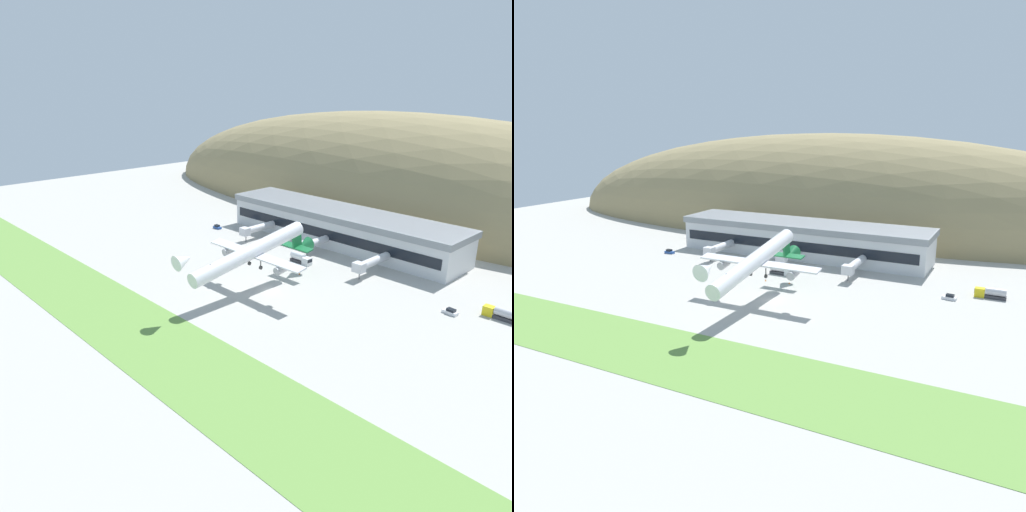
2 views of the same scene
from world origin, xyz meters
TOP-DOWN VIEW (x-y plane):
  - ground_plane at (0.00, 0.00)m, footprint 417.91×417.91m
  - grass_strip_foreground at (0.00, -40.25)m, footprint 376.12×23.13m
  - hill_backdrop at (-25.01, 109.55)m, footprint 307.89×88.51m
  - terminal_building at (-12.91, 50.27)m, footprint 93.43×20.93m
  - jetway_0 at (-37.93, 31.33)m, footprint 3.38×16.36m
  - jetway_1 at (-11.59, 33.45)m, footprint 3.38×12.37m
  - jetway_2 at (13.05, 31.13)m, footprint 3.38×16.75m
  - cargo_airplane at (-2.79, -3.87)m, footprint 35.15×50.52m
  - service_car_0 at (-58.64, 29.23)m, footprint 3.79×1.72m
  - service_car_1 at (43.21, 22.99)m, footprint 4.02×2.06m
  - fuel_truck at (-8.73, 23.56)m, footprint 8.04×2.74m
  - box_truck at (53.19, 29.35)m, footprint 8.34×2.27m
  - traffic_cone_0 at (-9.91, 14.74)m, footprint 0.52×0.52m
  - traffic_cone_1 at (-2.20, 15.64)m, footprint 0.52×0.52m

SIDE VIEW (x-z plane):
  - ground_plane at x=0.00m, z-range 0.00..0.00m
  - hill_backdrop at x=-25.01m, z-range -43.75..43.75m
  - grass_strip_foreground at x=0.00m, z-range 0.00..0.08m
  - traffic_cone_0 at x=-9.91m, z-range -0.01..0.57m
  - traffic_cone_1 at x=-2.20m, z-range -0.01..0.57m
  - service_car_1 at x=43.21m, z-range -0.13..1.34m
  - service_car_0 at x=-58.64m, z-range -0.13..1.42m
  - box_truck at x=53.19m, z-range -0.07..2.96m
  - fuel_truck at x=-8.73m, z-range -0.11..3.19m
  - jetway_1 at x=-11.59m, z-range 1.27..6.70m
  - jetway_0 at x=-37.93m, z-range 1.28..6.71m
  - jetway_2 at x=13.05m, z-range 1.28..6.71m
  - terminal_building at x=-12.91m, z-range 0.83..13.29m
  - cargo_airplane at x=-2.79m, z-range 5.98..17.47m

